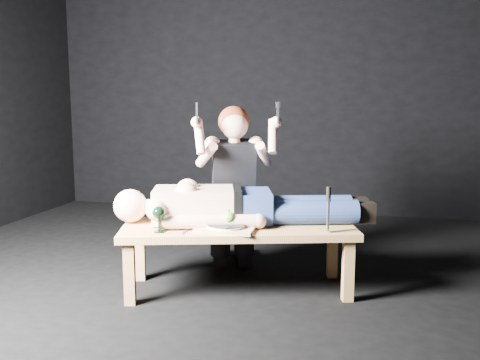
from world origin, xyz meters
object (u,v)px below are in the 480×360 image
Objects in this scene: goblet at (159,219)px; carving_knife at (328,210)px; lying_man at (245,201)px; kneeling_woman at (233,186)px; serving_tray at (226,229)px; table at (238,258)px.

carving_knife is at bearing 13.11° from goblet.
goblet is (-0.47, -0.41, -0.06)m from lying_man.
lying_man is at bearing 147.53° from carving_knife.
goblet is (-0.29, -0.76, -0.10)m from kneeling_woman.
serving_tray is 1.26× the size of carving_knife.
goblet is 1.07m from carving_knife.
table is 0.71m from carving_knife.
kneeling_woman is 7.60× the size of goblet.
lying_man is 4.61× the size of serving_tray.
table is at bearing -116.13° from lying_man.
serving_tray is 2.20× the size of goblet.
goblet is (-0.40, -0.15, 0.07)m from serving_tray.
kneeling_woman reaches higher than serving_tray.
serving_tray is 0.43m from goblet.
carving_knife reaches higher than table.
carving_knife is (0.60, -0.05, 0.37)m from table.
serving_tray is at bearing 20.09° from goblet.
lying_man reaches higher than serving_tray.
serving_tray is at bearing -122.77° from table.
kneeling_woman is at bearing 129.44° from carving_knife.
carving_knife reaches higher than serving_tray.
table is 9.19× the size of goblet.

